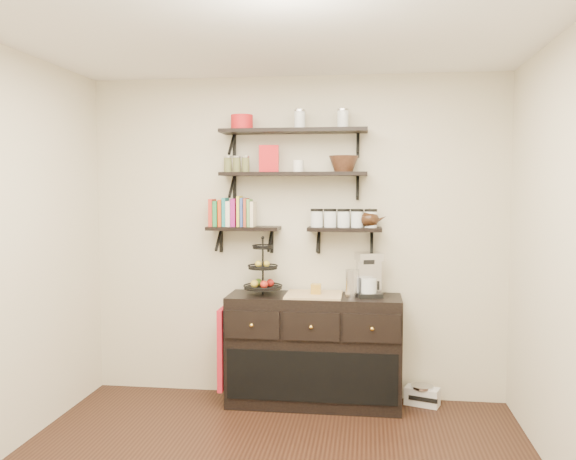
# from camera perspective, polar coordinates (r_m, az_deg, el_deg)

# --- Properties ---
(ceiling) EXTENTS (3.50, 3.50, 0.02)m
(ceiling) POSITION_cam_1_polar(r_m,az_deg,el_deg) (3.53, -2.85, 19.21)
(ceiling) COLOR white
(ceiling) RESTS_ON back_wall
(back_wall) EXTENTS (3.50, 0.02, 2.70)m
(back_wall) POSITION_cam_1_polar(r_m,az_deg,el_deg) (5.15, 0.70, -0.72)
(back_wall) COLOR beige
(back_wall) RESTS_ON ground
(shelf_top) EXTENTS (1.20, 0.27, 0.23)m
(shelf_top) POSITION_cam_1_polar(r_m,az_deg,el_deg) (5.03, 0.53, 9.22)
(shelf_top) COLOR black
(shelf_top) RESTS_ON back_wall
(shelf_mid) EXTENTS (1.20, 0.27, 0.23)m
(shelf_mid) POSITION_cam_1_polar(r_m,az_deg,el_deg) (5.01, 0.53, 5.23)
(shelf_mid) COLOR black
(shelf_mid) RESTS_ON back_wall
(shelf_low_left) EXTENTS (0.60, 0.25, 0.23)m
(shelf_low_left) POSITION_cam_1_polar(r_m,az_deg,el_deg) (5.10, -4.14, 0.09)
(shelf_low_left) COLOR black
(shelf_low_left) RESTS_ON back_wall
(shelf_low_right) EXTENTS (0.60, 0.25, 0.23)m
(shelf_low_right) POSITION_cam_1_polar(r_m,az_deg,el_deg) (5.00, 5.33, 0.01)
(shelf_low_right) COLOR black
(shelf_low_right) RESTS_ON back_wall
(cookbooks) EXTENTS (0.40, 0.15, 0.26)m
(cookbooks) POSITION_cam_1_polar(r_m,az_deg,el_deg) (5.10, -4.89, 1.64)
(cookbooks) COLOR red
(cookbooks) RESTS_ON shelf_low_left
(glass_canisters) EXTENTS (0.54, 0.10, 0.13)m
(glass_canisters) POSITION_cam_1_polar(r_m,az_deg,el_deg) (4.99, 5.22, 1.00)
(glass_canisters) COLOR silver
(glass_canisters) RESTS_ON shelf_low_right
(sideboard) EXTENTS (1.40, 0.50, 0.92)m
(sideboard) POSITION_cam_1_polar(r_m,az_deg,el_deg) (5.06, 2.43, -11.15)
(sideboard) COLOR black
(sideboard) RESTS_ON floor
(fruit_stand) EXTENTS (0.31, 0.31, 0.46)m
(fruit_stand) POSITION_cam_1_polar(r_m,az_deg,el_deg) (4.99, -2.33, -4.26)
(fruit_stand) COLOR black
(fruit_stand) RESTS_ON sideboard
(candle) EXTENTS (0.08, 0.08, 0.08)m
(candle) POSITION_cam_1_polar(r_m,az_deg,el_deg) (4.95, 2.64, -5.52)
(candle) COLOR #A17625
(candle) RESTS_ON sideboard
(coffee_maker) EXTENTS (0.24, 0.23, 0.36)m
(coffee_maker) POSITION_cam_1_polar(r_m,az_deg,el_deg) (4.94, 7.57, -4.23)
(coffee_maker) COLOR black
(coffee_maker) RESTS_ON sideboard
(thermal_carafe) EXTENTS (0.11, 0.11, 0.22)m
(thermal_carafe) POSITION_cam_1_polar(r_m,az_deg,el_deg) (4.91, 6.03, -4.99)
(thermal_carafe) COLOR silver
(thermal_carafe) RESTS_ON sideboard
(apron) EXTENTS (0.04, 0.28, 0.66)m
(apron) POSITION_cam_1_polar(r_m,az_deg,el_deg) (5.07, -6.06, -10.89)
(apron) COLOR #A7121C
(apron) RESTS_ON sideboard
(radio) EXTENTS (0.30, 0.23, 0.16)m
(radio) POSITION_cam_1_polar(r_m,az_deg,el_deg) (5.26, 12.44, -14.87)
(radio) COLOR silver
(radio) RESTS_ON floor
(recipe_box) EXTENTS (0.17, 0.08, 0.22)m
(recipe_box) POSITION_cam_1_polar(r_m,az_deg,el_deg) (5.04, -1.81, 6.68)
(recipe_box) COLOR red
(recipe_box) RESTS_ON shelf_mid
(walnut_bowl) EXTENTS (0.24, 0.24, 0.13)m
(walnut_bowl) POSITION_cam_1_polar(r_m,az_deg,el_deg) (4.97, 5.23, 6.18)
(walnut_bowl) COLOR black
(walnut_bowl) RESTS_ON shelf_mid
(ramekins) EXTENTS (0.09, 0.09, 0.10)m
(ramekins) POSITION_cam_1_polar(r_m,az_deg,el_deg) (5.00, 0.96, 5.99)
(ramekins) COLOR white
(ramekins) RESTS_ON shelf_mid
(teapot) EXTENTS (0.22, 0.17, 0.15)m
(teapot) POSITION_cam_1_polar(r_m,az_deg,el_deg) (4.99, 7.64, 1.12)
(teapot) COLOR black
(teapot) RESTS_ON shelf_low_right
(red_pot) EXTENTS (0.18, 0.18, 0.12)m
(red_pot) POSITION_cam_1_polar(r_m,az_deg,el_deg) (5.10, -4.33, 10.02)
(red_pot) COLOR red
(red_pot) RESTS_ON shelf_top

